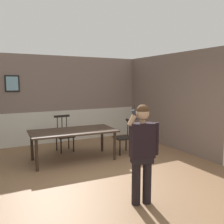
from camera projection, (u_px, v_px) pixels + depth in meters
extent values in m
plane|color=#846042|center=(106.00, 182.00, 4.79)|extent=(7.94, 7.94, 0.00)
cube|color=gray|center=(55.00, 83.00, 7.73)|extent=(5.77, 0.12, 1.73)
cube|color=silver|center=(56.00, 126.00, 7.91)|extent=(5.77, 0.14, 1.02)
cube|color=silver|center=(56.00, 111.00, 7.82)|extent=(5.77, 0.05, 0.06)
cube|color=black|center=(12.00, 84.00, 7.07)|extent=(0.40, 0.03, 0.48)
cube|color=#88B7CF|center=(12.00, 84.00, 7.06)|extent=(0.32, 0.01, 0.40)
cube|color=#756056|center=(212.00, 105.00, 5.95)|extent=(0.12, 7.22, 2.75)
cube|color=#38281E|center=(73.00, 131.00, 6.03)|extent=(2.13, 1.13, 0.04)
cylinder|color=#38281E|center=(37.00, 155.00, 5.31)|extent=(0.07, 0.07, 0.71)
cylinder|color=#38281E|center=(115.00, 146.00, 6.10)|extent=(0.07, 0.07, 0.71)
cylinder|color=#38281E|center=(32.00, 146.00, 6.06)|extent=(0.07, 0.07, 0.71)
cylinder|color=#38281E|center=(102.00, 139.00, 6.84)|extent=(0.07, 0.07, 0.71)
cube|color=black|center=(123.00, 138.00, 6.65)|extent=(0.48, 0.48, 0.03)
cube|color=black|center=(130.00, 121.00, 6.67)|extent=(0.08, 0.45, 0.06)
cylinder|color=black|center=(132.00, 129.00, 6.57)|extent=(0.02, 0.02, 0.47)
cylinder|color=black|center=(130.00, 128.00, 6.70)|extent=(0.02, 0.02, 0.47)
cylinder|color=black|center=(128.00, 127.00, 6.82)|extent=(0.02, 0.02, 0.47)
cylinder|color=black|center=(120.00, 148.00, 6.44)|extent=(0.04, 0.04, 0.42)
cylinder|color=black|center=(115.00, 145.00, 6.77)|extent=(0.04, 0.04, 0.42)
cylinder|color=black|center=(132.00, 147.00, 6.58)|extent=(0.04, 0.04, 0.42)
cylinder|color=black|center=(126.00, 144.00, 6.91)|extent=(0.04, 0.04, 0.42)
cube|color=black|center=(65.00, 136.00, 6.84)|extent=(0.48, 0.48, 0.03)
cube|color=black|center=(62.00, 116.00, 6.95)|extent=(0.45, 0.07, 0.06)
cylinder|color=black|center=(67.00, 124.00, 7.05)|extent=(0.02, 0.02, 0.56)
cylinder|color=black|center=(62.00, 125.00, 6.98)|extent=(0.02, 0.02, 0.56)
cylinder|color=black|center=(57.00, 125.00, 6.91)|extent=(0.02, 0.02, 0.56)
cylinder|color=black|center=(74.00, 144.00, 6.81)|extent=(0.04, 0.04, 0.41)
cylinder|color=black|center=(61.00, 146.00, 6.62)|extent=(0.04, 0.04, 0.41)
cylinder|color=black|center=(69.00, 142.00, 7.12)|extent=(0.04, 0.04, 0.41)
cylinder|color=black|center=(57.00, 143.00, 6.93)|extent=(0.04, 0.04, 0.41)
cylinder|color=black|center=(147.00, 180.00, 3.92)|extent=(0.14, 0.14, 0.77)
cylinder|color=black|center=(136.00, 181.00, 3.87)|extent=(0.14, 0.14, 0.77)
cube|color=black|center=(142.00, 159.00, 3.85)|extent=(0.37, 0.26, 0.12)
cube|color=black|center=(142.00, 140.00, 3.81)|extent=(0.41, 0.28, 0.54)
cylinder|color=black|center=(156.00, 139.00, 3.87)|extent=(0.09, 0.09, 0.52)
cylinder|color=tan|center=(132.00, 120.00, 3.71)|extent=(0.16, 0.15, 0.19)
cylinder|color=tan|center=(143.00, 122.00, 3.78)|extent=(0.09, 0.09, 0.05)
sphere|color=tan|center=(143.00, 113.00, 3.76)|extent=(0.21, 0.21, 0.21)
sphere|color=#472D19|center=(143.00, 111.00, 3.75)|extent=(0.20, 0.20, 0.20)
cube|color=#2D2D33|center=(134.00, 115.00, 3.70)|extent=(0.09, 0.05, 0.17)
cylinder|color=black|center=(135.00, 107.00, 3.68)|extent=(0.01, 0.01, 0.08)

